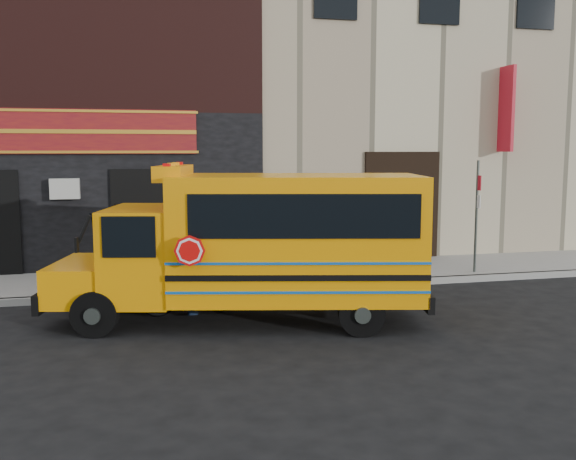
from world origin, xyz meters
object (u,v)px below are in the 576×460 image
(sign_pole, at_px, (477,213))
(bicycle, at_px, (190,285))
(school_bus, at_px, (261,242))
(cyclist, at_px, (189,266))

(sign_pole, distance_m, bicycle, 7.61)
(school_bus, relative_size, cyclist, 3.69)
(sign_pole, bearing_deg, school_bus, -155.01)
(bicycle, distance_m, cyclist, 0.38)
(sign_pole, height_order, bicycle, sign_pole)
(sign_pole, bearing_deg, bicycle, -164.74)
(school_bus, xyz_separation_m, cyclist, (-1.26, 0.79, -0.53))
(sign_pole, relative_size, bicycle, 1.48)
(sign_pole, height_order, cyclist, sign_pole)
(school_bus, distance_m, cyclist, 1.58)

